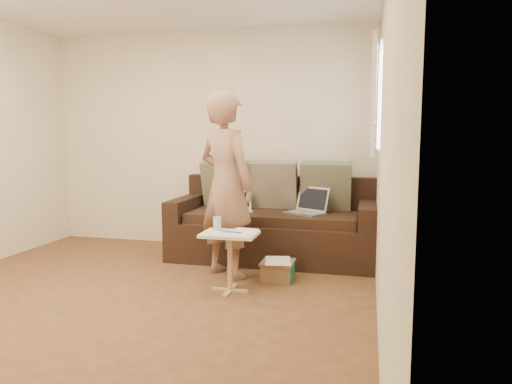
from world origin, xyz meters
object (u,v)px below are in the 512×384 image
Objects in this scene: laptop_silver at (304,214)px; laptop_white at (238,211)px; side_table at (230,262)px; person at (226,185)px; striped_box at (278,270)px; drinking_glass at (217,224)px; sofa at (273,220)px.

laptop_silver is 0.73m from laptop_white.
person is at bearing 110.64° from side_table.
striped_box is at bearing 49.52° from side_table.
sofa is at bearing 76.18° from drinking_glass.
drinking_glass reaches higher than striped_box.
side_table is at bearing -26.35° from drinking_glass.
drinking_glass reaches higher than side_table.
laptop_white is at bearing -55.70° from person.
person reaches higher than laptop_silver.
laptop_silver is at bearing -7.78° from sofa.
sofa is 4.23× the size of side_table.
side_table reaches higher than striped_box.
striped_box is (-0.15, -0.72, -0.43)m from laptop_silver.
side_table is at bearing -99.02° from laptop_white.
striped_box is (0.48, 0.34, -0.49)m from drinking_glass.
sofa is at bearing -158.26° from laptop_silver.
laptop_silver is at bearing 78.56° from striped_box.
sofa is 18.33× the size of drinking_glass.
laptop_white is 0.17× the size of person.
person reaches higher than drinking_glass.
laptop_white is 1.00× the size of striped_box.
laptop_silver is 1.25m from side_table.
laptop_silver is 1.01m from person.
sofa is at bearing 83.25° from side_table.
striped_box is (0.59, -0.72, -0.43)m from laptop_white.
laptop_silver is 1.34× the size of laptop_white.
laptop_silver is 0.77× the size of side_table.
side_table is at bearing -96.75° from sofa.
side_table is 0.35m from drinking_glass.
sofa reaches higher than laptop_silver.
side_table is (-0.14, -1.17, -0.17)m from sofa.
drinking_glass is at bearing -105.32° from laptop_white.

